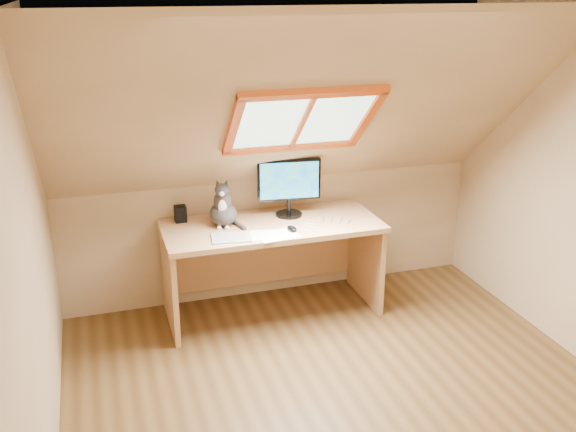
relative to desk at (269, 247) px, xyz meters
name	(u,v)px	position (x,y,z in m)	size (l,w,h in m)	color
ground	(353,410)	(0.13, -1.45, -0.53)	(3.50, 3.50, 0.00)	brown
room_shell	(369,197)	(0.13, -1.54, 0.90)	(3.52, 3.52, 2.41)	tan
desk	(269,247)	(0.00, 0.00, 0.00)	(1.67, 0.73, 0.76)	tan
monitor	(289,184)	(0.18, 0.05, 0.49)	(0.50, 0.21, 0.46)	black
cat	(223,209)	(-0.36, 0.00, 0.36)	(0.26, 0.29, 0.38)	#3F3A38
desk_speaker	(180,214)	(-0.66, 0.18, 0.29)	(0.09, 0.09, 0.13)	black
graphics_tablet	(231,238)	(-0.36, -0.28, 0.24)	(0.29, 0.20, 0.01)	#B2B2B7
mouse	(292,229)	(0.10, -0.27, 0.25)	(0.06, 0.11, 0.03)	black
papers	(271,236)	(-0.08, -0.33, 0.23)	(0.33, 0.27, 0.00)	white
cables	(326,222)	(0.40, -0.19, 0.23)	(0.51, 0.26, 0.01)	silver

